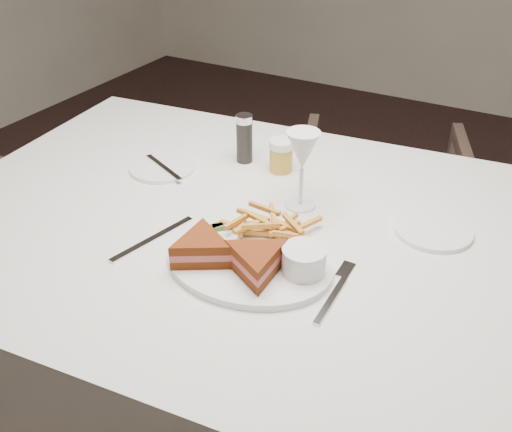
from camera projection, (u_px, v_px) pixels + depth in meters
The scene contains 4 objects.
ground at pixel (333, 379), 1.80m from camera, with size 5.00×5.00×0.00m, color black.
table at pixel (266, 353), 1.39m from camera, with size 1.47×0.98×0.75m, color silver.
chair_far at pixel (379, 206), 2.11m from camera, with size 0.59×0.55×0.61m, color #45322A.
table_setting at pixel (263, 222), 1.13m from camera, with size 0.81×0.58×0.18m.
Camera 1 is at (0.39, -1.20, 1.41)m, focal length 40.00 mm.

